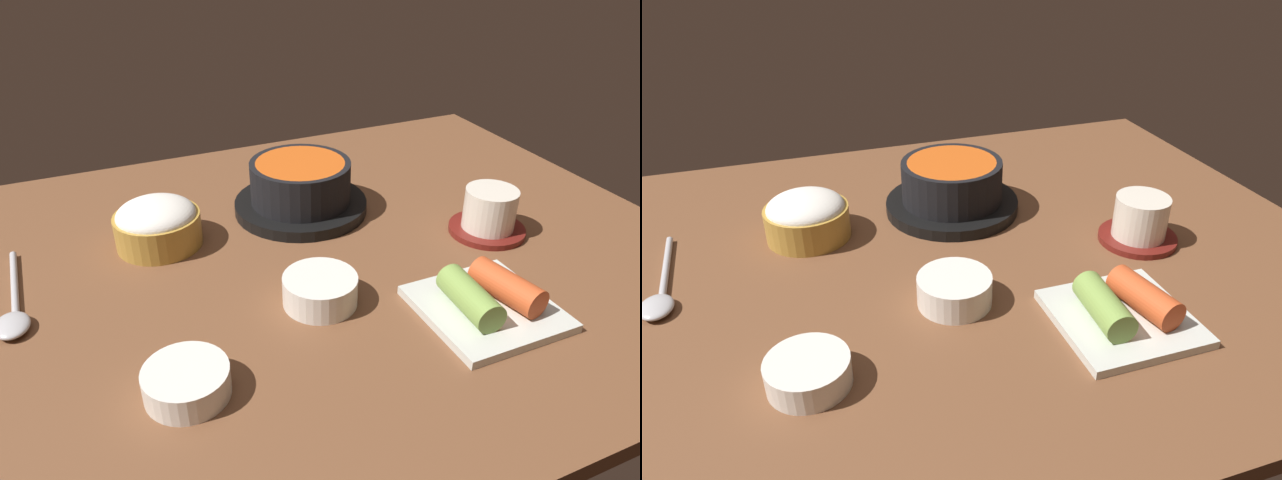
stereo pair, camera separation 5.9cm
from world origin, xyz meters
The scene contains 8 objects.
dining_table centered at (0.00, 0.00, 1.00)cm, with size 100.00×76.00×2.00cm, color brown.
stone_pot centered at (5.05, 11.48, 5.44)cm, with size 18.64×18.64×7.31cm.
rice_bowl centered at (-15.04, 10.14, 5.02)cm, with size 10.81×10.81×6.12cm.
tea_cup_with_saucer centered at (25.17, -4.43, 4.85)cm, with size 10.00×10.00×6.16cm.
banchan_cup_center centered at (-1.46, -9.75, 3.79)cm, with size 8.22×8.22×3.33cm.
kimchi_plate centered at (14.05, -18.61, 3.55)cm, with size 13.71×13.71×4.30cm.
side_bowl_near centered at (-17.90, -17.45, 3.52)cm, with size 7.85×7.85×2.81cm.
spoon centered at (-32.24, 1.16, 2.62)cm, with size 3.60×18.08×1.35cm.
Camera 1 is at (-22.90, -57.70, 40.81)cm, focal length 33.12 mm.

